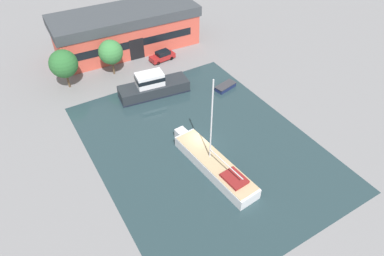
% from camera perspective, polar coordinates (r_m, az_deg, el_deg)
% --- Properties ---
extents(ground_plane, '(440.00, 440.00, 0.00)m').
position_cam_1_polar(ground_plane, '(41.01, 1.69, -2.90)').
color(ground_plane, slate).
extents(water_canal, '(24.29, 31.28, 0.01)m').
position_cam_1_polar(water_canal, '(41.01, 1.69, -2.89)').
color(water_canal, '#23383D').
rests_on(water_canal, ground).
extents(warehouse_building, '(24.35, 10.17, 6.58)m').
position_cam_1_polar(warehouse_building, '(60.68, -10.90, 15.81)').
color(warehouse_building, '#C64C3D').
rests_on(warehouse_building, ground).
extents(quay_tree_near_building, '(3.64, 3.64, 5.55)m').
position_cam_1_polar(quay_tree_near_building, '(53.25, -13.40, 12.20)').
color(quay_tree_near_building, brown).
rests_on(quay_tree_near_building, ground).
extents(quay_tree_by_water, '(3.98, 3.98, 5.87)m').
position_cam_1_polar(quay_tree_by_water, '(51.84, -20.64, 9.98)').
color(quay_tree_by_water, brown).
rests_on(quay_tree_by_water, ground).
extents(parked_car, '(4.28, 2.12, 1.59)m').
position_cam_1_polar(parked_car, '(57.12, -4.95, 11.89)').
color(parked_car, maroon).
rests_on(parked_car, ground).
extents(sailboat_moored, '(3.69, 12.93, 11.37)m').
position_cam_1_polar(sailboat_moored, '(37.84, 3.61, -6.05)').
color(sailboat_moored, silver).
rests_on(sailboat_moored, water_canal).
extents(motor_cruiser, '(10.26, 4.44, 3.42)m').
position_cam_1_polar(motor_cruiser, '(48.87, -6.53, 6.88)').
color(motor_cruiser, '#23282D').
rests_on(motor_cruiser, water_canal).
extents(small_dinghy, '(3.55, 2.17, 0.68)m').
position_cam_1_polar(small_dinghy, '(50.36, 5.60, 6.88)').
color(small_dinghy, '#19234C').
rests_on(small_dinghy, water_canal).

